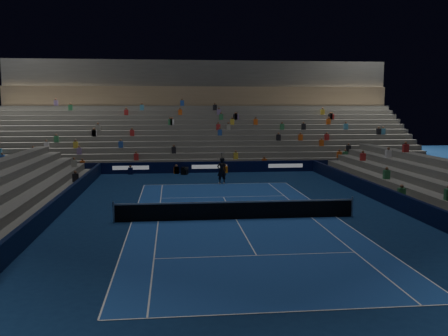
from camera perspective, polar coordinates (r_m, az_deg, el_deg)
name	(u,v)px	position (r m, az deg, el deg)	size (l,w,h in m)	color
ground	(236,219)	(26.24, 1.40, -5.99)	(90.00, 90.00, 0.00)	#0C234C
court_surface	(236,219)	(26.24, 1.40, -5.98)	(10.97, 23.77, 0.01)	#1A4393
sponsor_barrier_far	(209,167)	(44.30, -1.72, 0.11)	(44.00, 0.25, 1.00)	black
sponsor_barrier_east	(410,206)	(29.02, 20.81, -4.18)	(0.25, 37.00, 1.00)	black
sponsor_barrier_west	(48,214)	(26.68, -19.81, -5.11)	(0.25, 37.00, 1.00)	black
grandstand_main	(203,130)	(53.39, -2.51, 4.43)	(44.00, 15.20, 11.20)	#61615C
tennis_net	(236,210)	(26.13, 1.40, -4.92)	(12.90, 0.10, 1.10)	#B2B2B7
tennis_player	(222,171)	(37.76, -0.27, -0.32)	(0.75, 0.49, 2.06)	black
broadcast_camera	(185,171)	(43.13, -4.61, -0.32)	(0.69, 1.04, 0.66)	black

